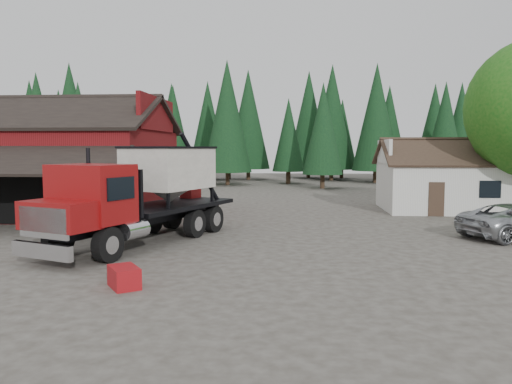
{
  "coord_description": "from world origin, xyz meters",
  "views": [
    {
      "loc": [
        3.29,
        -19.55,
        3.94
      ],
      "look_at": [
        1.38,
        4.88,
        1.8
      ],
      "focal_mm": 35.0,
      "sensor_mm": 36.0,
      "label": 1
    }
  ],
  "objects": [
    {
      "name": "red_barn",
      "position": [
        -11.0,
        9.9,
        2.69
      ],
      "size": [
        12.8,
        13.63,
        7.18
      ],
      "color": "maroon",
      "rests_on": "ground"
    },
    {
      "name": "ground",
      "position": [
        0.0,
        0.0,
        0.0
      ],
      "size": [
        120.0,
        120.0,
        0.0
      ],
      "primitive_type": "plane",
      "color": "#403B32",
      "rests_on": "ground"
    },
    {
      "name": "near_pine_a",
      "position": [
        -22.0,
        28.0,
        6.39
      ],
      "size": [
        4.4,
        4.4,
        11.4
      ],
      "color": "#382619",
      "rests_on": "ground"
    },
    {
      "name": "equip_box",
      "position": [
        -1.53,
        -6.0,
        0.3
      ],
      "size": [
        1.2,
        1.3,
        0.6
      ],
      "primitive_type": "cube",
      "rotation": [
        0.0,
        0.0,
        0.6
      ],
      "color": "maroon",
      "rests_on": "ground"
    },
    {
      "name": "near_pine_c",
      "position": [
        22.0,
        26.0,
        6.89
      ],
      "size": [
        4.84,
        4.84,
        12.4
      ],
      "color": "#382619",
      "rests_on": "ground"
    },
    {
      "name": "feed_truck",
      "position": [
        -2.98,
        0.64,
        2.19
      ],
      "size": [
        6.4,
        10.63,
        4.68
      ],
      "rotation": [
        0.0,
        0.0,
        -0.38
      ],
      "color": "black",
      "rests_on": "ground"
    },
    {
      "name": "near_pine_b",
      "position": [
        6.0,
        30.0,
        5.89
      ],
      "size": [
        3.96,
        3.96,
        10.4
      ],
      "color": "#382619",
      "rests_on": "ground"
    },
    {
      "name": "farmhouse",
      "position": [
        13.0,
        13.0,
        1.67
      ],
      "size": [
        8.6,
        6.42,
        4.65
      ],
      "color": "silver",
      "rests_on": "ground"
    },
    {
      "name": "conifer_backdrop",
      "position": [
        0.0,
        42.0,
        0.0
      ],
      "size": [
        76.0,
        16.0,
        16.0
      ],
      "primitive_type": null,
      "color": "black",
      "rests_on": "ground"
    },
    {
      "name": "near_pine_d",
      "position": [
        -4.0,
        34.0,
        7.39
      ],
      "size": [
        5.28,
        5.28,
        13.4
      ],
      "color": "#382619",
      "rests_on": "ground"
    }
  ]
}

